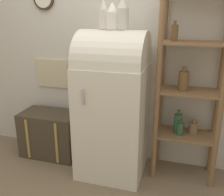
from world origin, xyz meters
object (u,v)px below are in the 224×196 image
Objects in this scene: suitcase_trunk at (51,134)px; vase_left at (104,15)px; vase_right at (122,14)px; refrigerator at (113,102)px; vase_center at (112,17)px.

suitcase_trunk is 1.56m from vase_left.
vase_right is at bearing -5.10° from suitcase_trunk.
vase_right is at bearing 9.07° from refrigerator.
vase_left reaches higher than suitcase_trunk.
refrigerator is 5.17× the size of vase_right.
refrigerator is 0.86m from vase_left.
vase_center reaches higher than refrigerator.
refrigerator is 0.97m from suitcase_trunk.
vase_right is (0.10, 0.01, 0.02)m from vase_center.
vase_right is (0.18, 0.02, 0.01)m from vase_left.
vase_left is at bearing -173.21° from vase_right.
vase_left is 0.95× the size of vase_right.
vase_center is at bearing 153.77° from refrigerator.
vase_center is 0.10m from vase_right.
vase_center reaches higher than suitcase_trunk.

